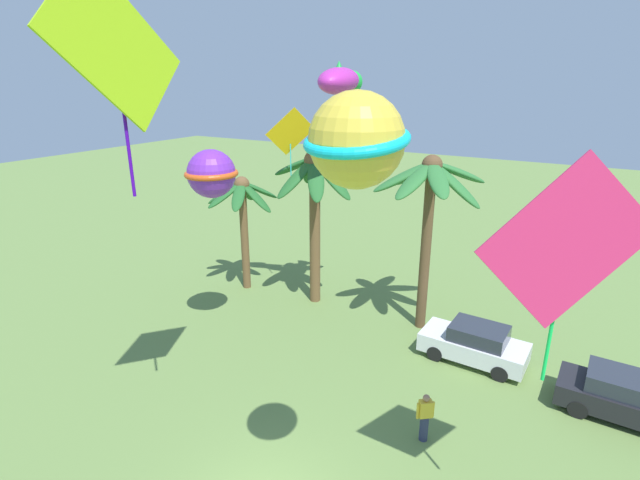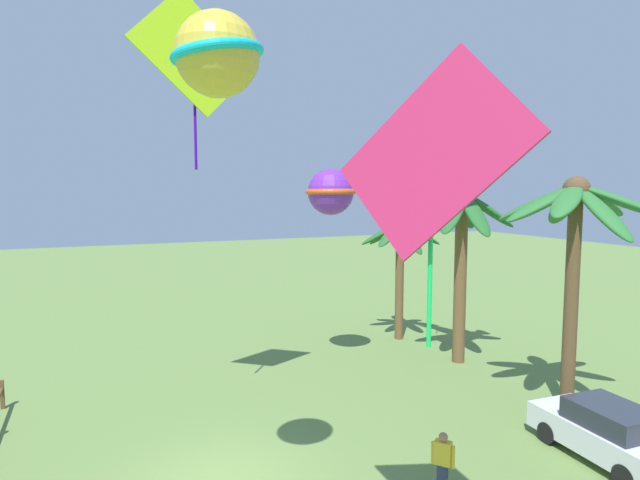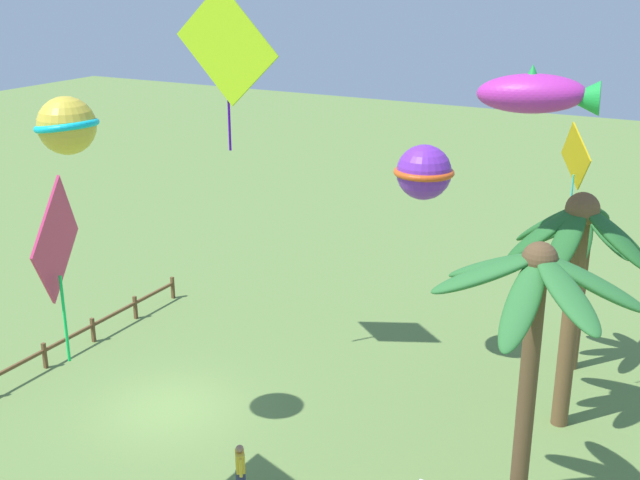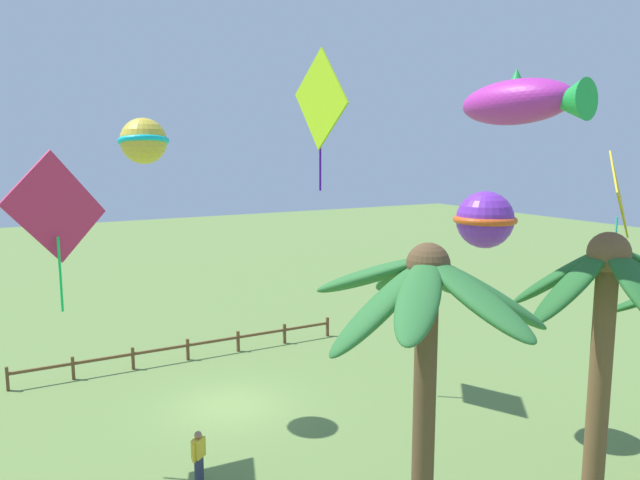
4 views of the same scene
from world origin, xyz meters
name	(u,v)px [view 4 (image 4 of 4)]	position (x,y,z in m)	size (l,w,h in m)	color
ground_plane	(230,406)	(0.00, 0.00, 0.00)	(120.00, 120.00, 0.00)	olive
palm_tree_0	(605,309)	(-5.08, 11.10, 5.54)	(4.57, 4.37, 7.35)	brown
palm_tree_1	(425,323)	(0.28, 11.17, 5.99)	(4.27, 4.85, 7.52)	brown
rail_fence	(188,347)	(-0.13, -5.48, 0.59)	(14.26, 0.12, 0.95)	brown
spectator_0	(199,458)	(2.63, 4.55, 0.81)	(0.45, 0.42, 1.59)	#2D3351
kite_fish_0	(522,101)	(-3.24, 10.02, 10.24)	(1.77, 3.22, 1.29)	#BD2CA4
kite_diamond_1	(320,100)	(-3.59, 0.25, 10.92)	(0.53, 3.71, 5.15)	#9ED217
kite_diamond_2	(56,210)	(5.58, 1.97, 7.55)	(2.83, 1.63, 4.46)	#CF275C
kite_ball_3	(144,141)	(2.58, -0.46, 9.45)	(1.90, 1.91, 1.49)	gold
kite_ball_4	(485,220)	(-6.34, 5.86, 7.02)	(2.07, 2.07, 1.79)	purple
kite_diamond_5	(619,197)	(-5.99, 10.59, 8.07)	(1.86, 1.21, 3.00)	yellow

